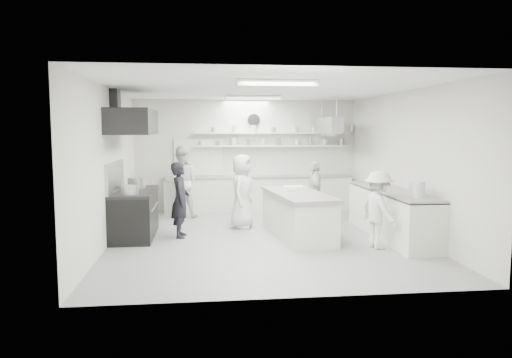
{
  "coord_description": "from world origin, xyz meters",
  "views": [
    {
      "loc": [
        -1.22,
        -9.45,
        2.21
      ],
      "look_at": [
        -0.07,
        0.6,
        1.14
      ],
      "focal_mm": 33.36,
      "sensor_mm": 36.0,
      "label": 1
    }
  ],
  "objects": [
    {
      "name": "wall_right",
      "position": [
        3.0,
        0.0,
        1.5
      ],
      "size": [
        0.04,
        7.0,
        3.0
      ],
      "primitive_type": "cube",
      "color": "beige",
      "rests_on": "floor"
    },
    {
      "name": "pass_through_window",
      "position": [
        -1.3,
        3.48,
        1.45
      ],
      "size": [
        1.3,
        0.04,
        1.0
      ],
      "primitive_type": "cube",
      "color": "black",
      "rests_on": "wall_back"
    },
    {
      "name": "bowl_right",
      "position": [
        2.72,
        0.72,
        0.97
      ],
      "size": [
        0.24,
        0.24,
        0.06
      ],
      "primitive_type": "imported",
      "rotation": [
        0.0,
        0.0,
        -0.0
      ],
      "color": "silver",
      "rests_on": "right_counter"
    },
    {
      "name": "prep_island",
      "position": [
        0.73,
        0.0,
        0.44
      ],
      "size": [
        1.15,
        2.45,
        0.87
      ],
      "primitive_type": "cube",
      "rotation": [
        0.0,
        0.0,
        0.12
      ],
      "color": "silver",
      "rests_on": "floor"
    },
    {
      "name": "wall_left",
      "position": [
        -3.0,
        0.0,
        1.5
      ],
      "size": [
        0.04,
        7.0,
        3.0
      ],
      "primitive_type": "cube",
      "color": "beige",
      "rests_on": "floor"
    },
    {
      "name": "back_counter",
      "position": [
        0.3,
        3.2,
        0.46
      ],
      "size": [
        5.0,
        0.6,
        0.92
      ],
      "primitive_type": "cube",
      "color": "silver",
      "rests_on": "floor"
    },
    {
      "name": "stove_pot",
      "position": [
        -2.6,
        0.82,
        1.04
      ],
      "size": [
        0.38,
        0.38,
        0.27
      ],
      "primitive_type": "cylinder",
      "color": "#AAABAE",
      "rests_on": "stove"
    },
    {
      "name": "shelf_lower",
      "position": [
        0.7,
        3.37,
        1.75
      ],
      "size": [
        4.2,
        0.26,
        0.04
      ],
      "primitive_type": "cube",
      "color": "silver",
      "rests_on": "wall_back"
    },
    {
      "name": "cook_stove",
      "position": [
        -1.66,
        0.26,
        0.77
      ],
      "size": [
        0.38,
        0.57,
        1.55
      ],
      "primitive_type": "imported",
      "rotation": [
        0.0,
        0.0,
        1.56
      ],
      "color": "black",
      "rests_on": "floor"
    },
    {
      "name": "light_fixture_front",
      "position": [
        0.0,
        -1.8,
        2.94
      ],
      "size": [
        1.3,
        0.25,
        0.1
      ],
      "primitive_type": "cube",
      "color": "silver",
      "rests_on": "ceiling"
    },
    {
      "name": "cook_right",
      "position": [
        2.03,
        -1.08,
        0.72
      ],
      "size": [
        0.75,
        1.04,
        1.45
      ],
      "primitive_type": "imported",
      "rotation": [
        0.0,
        0.0,
        1.81
      ],
      "color": "silver",
      "rests_on": "floor"
    },
    {
      "name": "stove",
      "position": [
        -2.6,
        0.4,
        0.45
      ],
      "size": [
        0.8,
        1.8,
        0.9
      ],
      "primitive_type": "cube",
      "color": "black",
      "rests_on": "floor"
    },
    {
      "name": "bowl_island_b",
      "position": [
        0.92,
        -0.21,
        0.9
      ],
      "size": [
        0.23,
        0.23,
        0.06
      ],
      "primitive_type": "imported",
      "rotation": [
        0.0,
        0.0,
        -0.26
      ],
      "color": "silver",
      "rests_on": "prep_island"
    },
    {
      "name": "cook_island_right",
      "position": [
        1.37,
        1.2,
        0.74
      ],
      "size": [
        0.51,
        0.91,
        1.47
      ],
      "primitive_type": "imported",
      "rotation": [
        0.0,
        0.0,
        -1.76
      ],
      "color": "silver",
      "rests_on": "floor"
    },
    {
      "name": "wall_back",
      "position": [
        0.0,
        3.5,
        1.5
      ],
      "size": [
        6.0,
        0.04,
        3.0
      ],
      "primitive_type": "cube",
      "color": "beige",
      "rests_on": "floor"
    },
    {
      "name": "bowl_island_a",
      "position": [
        0.69,
        0.52,
        0.9
      ],
      "size": [
        0.27,
        0.27,
        0.06
      ],
      "primitive_type": "imported",
      "rotation": [
        0.0,
        0.0,
        0.15
      ],
      "color": "#AAABAE",
      "rests_on": "prep_island"
    },
    {
      "name": "floor",
      "position": [
        0.0,
        0.0,
        -0.01
      ],
      "size": [
        6.0,
        7.0,
        0.02
      ],
      "primitive_type": "cube",
      "color": "gray",
      "rests_on": "ground"
    },
    {
      "name": "cook_back",
      "position": [
        -1.74,
        2.53,
        0.89
      ],
      "size": [
        0.92,
        0.74,
        1.79
      ],
      "primitive_type": "imported",
      "rotation": [
        0.0,
        0.0,
        -3.22
      ],
      "color": "silver",
      "rests_on": "floor"
    },
    {
      "name": "exhaust_hood",
      "position": [
        -2.6,
        0.4,
        2.35
      ],
      "size": [
        0.85,
        2.0,
        0.5
      ],
      "primitive_type": "cube",
      "color": "black",
      "rests_on": "wall_left"
    },
    {
      "name": "right_counter",
      "position": [
        2.65,
        -0.2,
        0.47
      ],
      "size": [
        0.74,
        3.3,
        0.94
      ],
      "primitive_type": "cube",
      "color": "silver",
      "rests_on": "floor"
    },
    {
      "name": "cook_island_left",
      "position": [
        -0.33,
        1.04,
        0.82
      ],
      "size": [
        0.79,
        0.94,
        1.65
      ],
      "primitive_type": "imported",
      "rotation": [
        0.0,
        0.0,
        1.19
      ],
      "color": "silver",
      "rests_on": "floor"
    },
    {
      "name": "light_fixture_rear",
      "position": [
        0.0,
        1.8,
        2.94
      ],
      "size": [
        1.3,
        0.25,
        0.1
      ],
      "primitive_type": "cube",
      "color": "silver",
      "rests_on": "ceiling"
    },
    {
      "name": "shelf_upper",
      "position": [
        0.7,
        3.37,
        2.1
      ],
      "size": [
        4.2,
        0.26,
        0.04
      ],
      "primitive_type": "cube",
      "color": "silver",
      "rests_on": "wall_back"
    },
    {
      "name": "wall_front",
      "position": [
        0.0,
        -3.5,
        1.5
      ],
      "size": [
        6.0,
        0.04,
        3.0
      ],
      "primitive_type": "cube",
      "color": "beige",
      "rests_on": "floor"
    },
    {
      "name": "wall_clock",
      "position": [
        0.2,
        3.46,
        2.45
      ],
      "size": [
        0.32,
        0.05,
        0.32
      ],
      "primitive_type": "cylinder",
      "rotation": [
        1.57,
        0.0,
        0.0
      ],
      "color": "white",
      "rests_on": "wall_back"
    },
    {
      "name": "pot_rack",
      "position": [
        2.0,
        2.4,
        2.3
      ],
      "size": [
        0.3,
        1.6,
        0.4
      ],
      "primitive_type": "cube",
      "color": "#AAABAE",
      "rests_on": "ceiling"
    },
    {
      "name": "ceiling",
      "position": [
        0.0,
        0.0,
        3.01
      ],
      "size": [
        6.0,
        7.0,
        0.02
      ],
      "primitive_type": "cube",
      "color": "white",
      "rests_on": "wall_back"
    }
  ]
}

